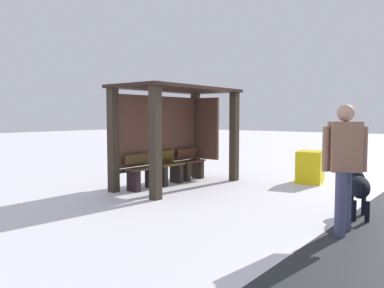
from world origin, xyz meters
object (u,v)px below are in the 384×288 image
(bench_center_inside, at_px, (168,170))
(bench_right_inside, at_px, (191,167))
(dog, at_px, (359,187))
(bus_shelter, at_px, (175,120))
(bench_left_inside, at_px, (142,175))
(person_walking, at_px, (344,159))
(grit_bin, at_px, (310,167))

(bench_center_inside, relative_size, bench_right_inside, 1.01)
(bench_right_inside, relative_size, dog, 0.74)
(bench_center_inside, distance_m, dog, 4.25)
(bus_shelter, bearing_deg, bench_center_inside, 140.45)
(bench_left_inside, xyz_separation_m, bench_right_inside, (1.66, -0.00, 0.01))
(bench_left_inside, xyz_separation_m, person_walking, (-0.51, -4.31, 0.69))
(bus_shelter, bearing_deg, dog, -96.10)
(bench_left_inside, relative_size, person_walking, 0.44)
(bench_left_inside, height_order, grit_bin, bench_left_inside)
(bus_shelter, relative_size, bench_left_inside, 4.06)
(bench_right_inside, height_order, person_walking, person_walking)
(bus_shelter, distance_m, bench_center_inside, 1.15)
(bench_center_inside, bearing_deg, bus_shelter, -39.55)
(bench_center_inside, distance_m, person_walking, 4.56)
(bench_center_inside, height_order, bench_right_inside, bench_center_inside)
(bus_shelter, xyz_separation_m, person_walking, (-1.45, -4.21, -0.47))
(bench_left_inside, bearing_deg, grit_bin, -39.18)
(bench_center_inside, bearing_deg, grit_bin, -48.26)
(grit_bin, bearing_deg, dog, -145.33)
(dog, relative_size, grit_bin, 1.37)
(bus_shelter, xyz_separation_m, bench_left_inside, (-0.95, 0.10, -1.15))
(bench_left_inside, relative_size, bench_center_inside, 0.98)
(person_walking, bearing_deg, bus_shelter, 70.97)
(person_walking, distance_m, grit_bin, 4.04)
(bench_left_inside, relative_size, bench_right_inside, 0.99)
(grit_bin, bearing_deg, bench_right_inside, 119.10)
(bench_right_inside, relative_size, person_walking, 0.44)
(bench_left_inside, distance_m, bench_center_inside, 0.83)
(dog, distance_m, grit_bin, 3.09)
(bench_right_inside, bearing_deg, bench_center_inside, -179.96)
(bench_left_inside, relative_size, dog, 0.73)
(bench_center_inside, distance_m, grit_bin, 3.32)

